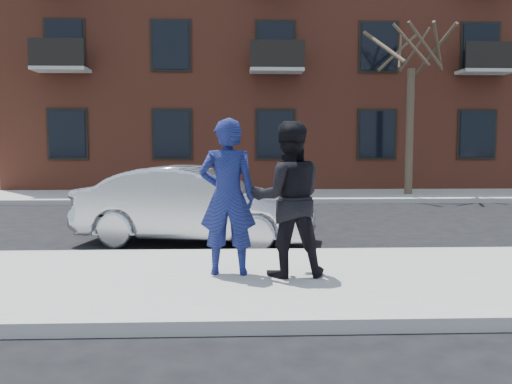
{
  "coord_description": "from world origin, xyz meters",
  "views": [
    {
      "loc": [
        -1.4,
        -7.13,
        1.87
      ],
      "look_at": [
        -1.1,
        0.4,
        1.19
      ],
      "focal_mm": 38.0,
      "sensor_mm": 36.0,
      "label": 1
    }
  ],
  "objects_px": {
    "silver_sedan": "(196,205)",
    "man_hoodie": "(227,197)",
    "street_tree": "(412,33)",
    "man_peacoat": "(288,199)"
  },
  "relations": [
    {
      "from": "silver_sedan",
      "to": "man_hoodie",
      "type": "height_order",
      "value": "man_hoodie"
    },
    {
      "from": "street_tree",
      "to": "silver_sedan",
      "type": "relative_size",
      "value": 1.56
    },
    {
      "from": "street_tree",
      "to": "man_hoodie",
      "type": "relative_size",
      "value": 3.32
    },
    {
      "from": "man_hoodie",
      "to": "silver_sedan",
      "type": "bearing_deg",
      "value": -74.6
    },
    {
      "from": "silver_sedan",
      "to": "man_hoodie",
      "type": "xyz_separation_m",
      "value": [
        0.62,
        -3.0,
        0.45
      ]
    },
    {
      "from": "silver_sedan",
      "to": "man_peacoat",
      "type": "bearing_deg",
      "value": -144.12
    },
    {
      "from": "man_hoodie",
      "to": "man_peacoat",
      "type": "bearing_deg",
      "value": 176.09
    },
    {
      "from": "silver_sedan",
      "to": "man_peacoat",
      "type": "height_order",
      "value": "man_peacoat"
    },
    {
      "from": "silver_sedan",
      "to": "man_hoodie",
      "type": "relative_size",
      "value": 2.14
    },
    {
      "from": "man_hoodie",
      "to": "street_tree",
      "type": "bearing_deg",
      "value": -114.71
    }
  ]
}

